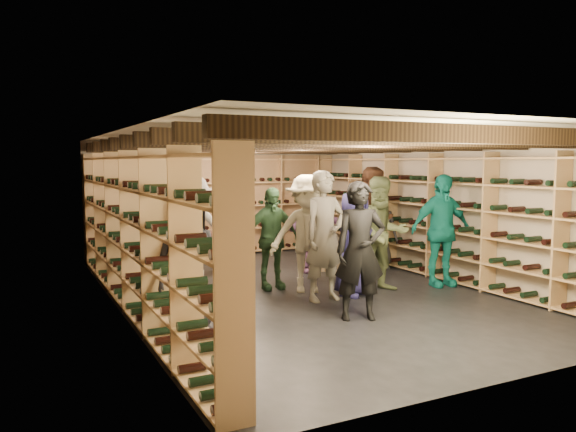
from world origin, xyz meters
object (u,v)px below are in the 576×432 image
at_px(person_4, 441,230).
at_px(person_11, 317,229).
at_px(person_7, 325,236).
at_px(person_9, 194,230).
at_px(person_1, 360,251).
at_px(person_2, 382,234).
at_px(crate_stack_right, 331,256).
at_px(person_0, 188,262).
at_px(person_3, 307,234).
at_px(crate_loose, 328,255).
at_px(person_8, 374,221).
at_px(crate_stack_left, 231,248).
at_px(person_12, 378,228).
at_px(person_10, 271,238).
at_px(person_6, 354,244).
at_px(person_5, 180,243).

xyz_separation_m(person_4, person_11, (-1.22, 1.92, -0.12)).
relative_size(person_7, person_9, 1.06).
height_order(person_1, person_2, person_2).
relative_size(crate_stack_right, person_11, 0.37).
bearing_deg(person_1, person_11, 91.36).
xyz_separation_m(person_0, person_11, (3.14, 2.54, -0.05)).
xyz_separation_m(person_3, person_4, (2.13, -0.57, 0.00)).
height_order(person_0, person_3, person_3).
distance_m(person_0, person_11, 4.04).
xyz_separation_m(person_7, person_9, (-1.35, 1.93, -0.05)).
bearing_deg(crate_loose, person_4, -83.60).
xyz_separation_m(crate_stack_right, person_11, (-0.31, -0.00, 0.53)).
bearing_deg(person_8, person_9, 150.22).
distance_m(crate_stack_left, person_11, 1.61).
xyz_separation_m(person_4, person_12, (0.00, 1.72, -0.15)).
bearing_deg(person_8, person_0, -171.54).
height_order(person_3, person_10, person_3).
relative_size(person_1, person_10, 1.10).
relative_size(person_6, person_9, 0.89).
xyz_separation_m(person_3, person_5, (-1.74, 0.93, -0.14)).
bearing_deg(person_12, person_9, -162.47).
bearing_deg(person_1, person_6, 80.94).
bearing_deg(person_0, person_10, 35.65).
height_order(person_1, person_8, person_8).
distance_m(crate_stack_right, person_10, 1.95).
xyz_separation_m(person_4, person_7, (-2.17, -0.02, 0.03)).
bearing_deg(person_3, person_4, 9.81).
relative_size(person_1, person_2, 0.99).
bearing_deg(person_5, crate_loose, 33.30).
bearing_deg(person_11, person_0, -140.26).
distance_m(person_2, person_8, 1.24).
relative_size(crate_stack_right, person_12, 0.39).
bearing_deg(person_2, person_6, -161.91).
bearing_deg(person_4, crate_loose, 105.14).
xyz_separation_m(person_6, person_12, (1.62, 1.66, -0.03)).
relative_size(person_7, person_8, 0.98).
height_order(person_0, person_4, person_4).
height_order(person_5, person_7, person_7).
distance_m(person_3, person_6, 0.73).
distance_m(person_0, person_10, 2.44).
bearing_deg(person_5, person_3, -17.46).
height_order(person_0, person_11, person_0).
relative_size(person_5, person_7, 0.81).
xyz_separation_m(person_3, person_6, (0.51, -0.51, -0.12)).
xyz_separation_m(person_5, person_6, (2.25, -1.44, 0.03)).
bearing_deg(person_3, person_0, -127.00).
bearing_deg(person_12, crate_stack_left, -178.02).
xyz_separation_m(person_6, person_7, (-0.54, -0.08, 0.15)).
distance_m(crate_stack_left, person_7, 2.71).
bearing_deg(person_5, person_1, -47.14).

